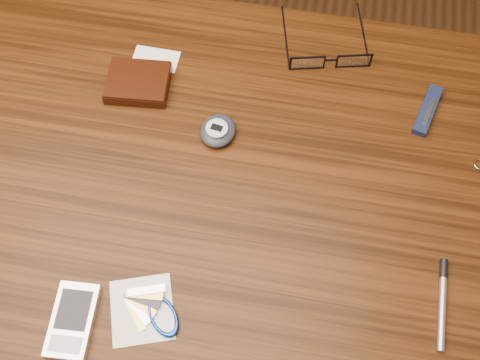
{
  "coord_description": "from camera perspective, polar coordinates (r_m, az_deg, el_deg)",
  "views": [
    {
      "loc": [
        0.13,
        -0.39,
        1.53
      ],
      "look_at": [
        0.06,
        0.0,
        0.76
      ],
      "focal_mm": 45.0,
      "sensor_mm": 36.0,
      "label": 1
    }
  ],
  "objects": [
    {
      "name": "notepad_keys",
      "position": [
        0.81,
        -8.34,
        -12.22
      ],
      "size": [
        0.12,
        0.11,
        0.01
      ],
      "color": "silver",
      "rests_on": "desk"
    },
    {
      "name": "eyeglasses",
      "position": [
        0.99,
        8.51,
        11.33
      ],
      "size": [
        0.16,
        0.16,
        0.03
      ],
      "color": "black",
      "rests_on": "desk"
    },
    {
      "name": "pda_phone",
      "position": [
        0.82,
        -15.6,
        -12.71
      ],
      "size": [
        0.06,
        0.1,
        0.01
      ],
      "color": "silver",
      "rests_on": "desk"
    },
    {
      "name": "pedometer",
      "position": [
        0.91,
        -2.11,
        4.71
      ],
      "size": [
        0.06,
        0.07,
        0.02
      ],
      "color": "#21242B",
      "rests_on": "desk"
    },
    {
      "name": "wallet_and_card",
      "position": [
        0.97,
        -9.61,
        9.14
      ],
      "size": [
        0.1,
        0.12,
        0.02
      ],
      "color": "black",
      "rests_on": "desk"
    },
    {
      "name": "gold_ring",
      "position": [
        0.96,
        21.8,
        1.38
      ],
      "size": [
        0.02,
        0.02,
        0.0
      ],
      "primitive_type": "torus",
      "rotation": [
        0.0,
        0.0,
        -0.27
      ],
      "color": "tan",
      "rests_on": "desk"
    },
    {
      "name": "desk",
      "position": [
        0.97,
        -3.44,
        -2.64
      ],
      "size": [
        1.0,
        0.7,
        0.75
      ],
      "color": "#321808",
      "rests_on": "ground"
    },
    {
      "name": "silver_pen",
      "position": [
        0.85,
        18.66,
        -10.43
      ],
      "size": [
        0.01,
        0.12,
        0.01
      ],
      "color": "#AEADB2",
      "rests_on": "desk"
    },
    {
      "name": "pocket_knife",
      "position": [
        0.98,
        17.35,
        6.33
      ],
      "size": [
        0.04,
        0.1,
        0.01
      ],
      "color": "#12203C",
      "rests_on": "desk"
    },
    {
      "name": "ground",
      "position": [
        1.58,
        -2.16,
        -12.67
      ],
      "size": [
        3.8,
        3.8,
        0.0
      ],
      "primitive_type": "plane",
      "color": "#472814",
      "rests_on": "ground"
    }
  ]
}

